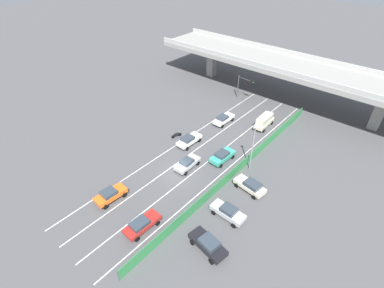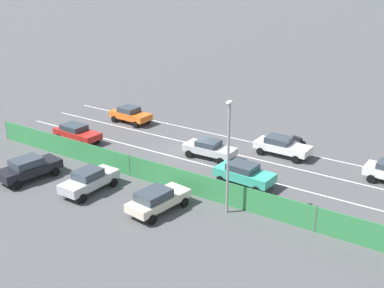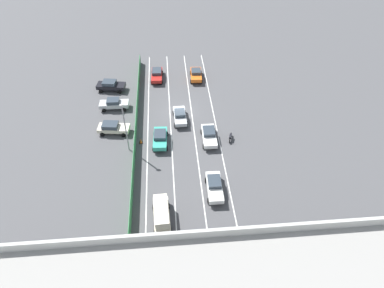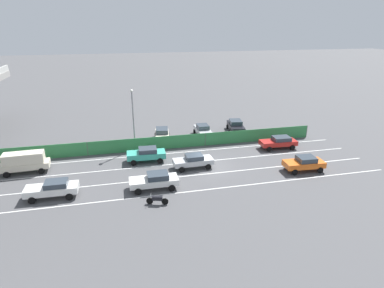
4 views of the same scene
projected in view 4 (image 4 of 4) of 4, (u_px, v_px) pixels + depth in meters
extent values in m
plane|color=#4C4C4F|center=(209.00, 167.00, 36.13)|extent=(300.00, 300.00, 0.00)
cube|color=silver|center=(163.00, 195.00, 30.30)|extent=(0.14, 47.81, 0.01)
cube|color=silver|center=(158.00, 179.00, 33.34)|extent=(0.14, 47.81, 0.01)
cube|color=silver|center=(154.00, 166.00, 36.37)|extent=(0.14, 47.81, 0.01)
cube|color=silver|center=(150.00, 155.00, 39.41)|extent=(0.14, 47.81, 0.01)
cube|color=#338447|center=(149.00, 144.00, 40.60)|extent=(0.06, 43.81, 1.69)
cylinder|color=#4C514C|center=(307.00, 131.00, 45.32)|extent=(0.10, 0.10, 1.69)
cylinder|color=#4C514C|center=(205.00, 139.00, 42.17)|extent=(0.10, 0.10, 1.69)
cylinder|color=#4C514C|center=(87.00, 149.00, 39.02)|extent=(0.10, 0.10, 1.69)
cube|color=teal|center=(146.00, 155.00, 37.35)|extent=(2.04, 4.44, 0.66)
cube|color=#333D47|center=(148.00, 150.00, 37.18)|extent=(1.70, 2.10, 0.48)
cylinder|color=black|center=(134.00, 163.00, 36.43)|extent=(0.25, 0.65, 0.64)
cylinder|color=black|center=(133.00, 157.00, 38.11)|extent=(0.25, 0.65, 0.64)
cylinder|color=black|center=(160.00, 161.00, 36.93)|extent=(0.25, 0.65, 0.64)
cylinder|color=black|center=(159.00, 155.00, 38.61)|extent=(0.25, 0.65, 0.64)
cube|color=orange|center=(304.00, 164.00, 35.01)|extent=(2.06, 4.33, 0.61)
cube|color=#333D47|center=(306.00, 159.00, 34.85)|extent=(1.71, 1.92, 0.50)
cylinder|color=black|center=(295.00, 172.00, 34.08)|extent=(0.25, 0.65, 0.64)
cylinder|color=black|center=(287.00, 165.00, 35.77)|extent=(0.25, 0.65, 0.64)
cylinder|color=black|center=(320.00, 170.00, 34.56)|extent=(0.25, 0.65, 0.64)
cylinder|color=black|center=(311.00, 163.00, 36.25)|extent=(0.25, 0.65, 0.64)
cube|color=#B7BABC|center=(193.00, 161.00, 35.69)|extent=(1.87, 4.39, 0.56)
cube|color=#333D47|center=(194.00, 157.00, 35.54)|extent=(1.58, 1.86, 0.48)
cylinder|color=black|center=(182.00, 170.00, 34.70)|extent=(0.24, 0.65, 0.64)
cylinder|color=black|center=(178.00, 163.00, 36.27)|extent=(0.24, 0.65, 0.64)
cylinder|color=black|center=(208.00, 167.00, 35.41)|extent=(0.24, 0.65, 0.64)
cylinder|color=black|center=(204.00, 161.00, 36.99)|extent=(0.24, 0.65, 0.64)
cube|color=beige|center=(25.00, 165.00, 34.57)|extent=(1.94, 4.95, 0.64)
cube|color=beige|center=(23.00, 158.00, 34.27)|extent=(1.69, 4.06, 1.10)
cylinder|color=black|center=(7.00, 175.00, 33.54)|extent=(0.25, 0.65, 0.64)
cylinder|color=black|center=(10.00, 168.00, 35.09)|extent=(0.25, 0.65, 0.64)
cylinder|color=black|center=(41.00, 171.00, 34.39)|extent=(0.25, 0.65, 0.64)
cylinder|color=black|center=(44.00, 165.00, 35.94)|extent=(0.25, 0.65, 0.64)
cube|color=white|center=(52.00, 189.00, 29.62)|extent=(1.83, 4.63, 0.62)
cube|color=#333D47|center=(56.00, 184.00, 29.51)|extent=(1.57, 2.01, 0.46)
cylinder|color=black|center=(32.00, 201.00, 28.67)|extent=(0.23, 0.64, 0.64)
cylinder|color=black|center=(36.00, 191.00, 30.27)|extent=(0.23, 0.64, 0.64)
cylinder|color=black|center=(69.00, 197.00, 29.29)|extent=(0.23, 0.64, 0.64)
cylinder|color=black|center=(72.00, 188.00, 30.89)|extent=(0.23, 0.64, 0.64)
cube|color=silver|center=(154.00, 181.00, 31.20)|extent=(1.87, 4.64, 0.58)
cube|color=#333D47|center=(158.00, 176.00, 31.09)|extent=(1.62, 1.99, 0.50)
cylinder|color=black|center=(138.00, 192.00, 30.19)|extent=(0.23, 0.64, 0.64)
cylinder|color=black|center=(137.00, 183.00, 31.86)|extent=(0.23, 0.64, 0.64)
cylinder|color=black|center=(172.00, 188.00, 30.85)|extent=(0.23, 0.64, 0.64)
cylinder|color=black|center=(169.00, 180.00, 32.52)|extent=(0.23, 0.64, 0.64)
cube|color=red|center=(278.00, 143.00, 41.29)|extent=(1.99, 4.65, 0.57)
cube|color=#333D47|center=(281.00, 138.00, 41.18)|extent=(1.67, 2.19, 0.48)
cylinder|color=black|center=(269.00, 149.00, 40.35)|extent=(0.25, 0.65, 0.64)
cylinder|color=black|center=(264.00, 144.00, 42.00)|extent=(0.25, 0.65, 0.64)
cylinder|color=black|center=(293.00, 147.00, 40.90)|extent=(0.25, 0.65, 0.64)
cylinder|color=black|center=(286.00, 143.00, 42.54)|extent=(0.25, 0.65, 0.64)
cylinder|color=black|center=(150.00, 201.00, 28.65)|extent=(0.27, 0.60, 0.60)
cylinder|color=black|center=(165.00, 201.00, 28.56)|extent=(0.27, 0.60, 0.60)
cube|color=black|center=(157.00, 198.00, 28.51)|extent=(0.54, 0.96, 0.36)
cylinder|color=#B2B2B2|center=(151.00, 195.00, 28.43)|extent=(0.58, 0.21, 0.03)
cube|color=black|center=(236.00, 126.00, 47.59)|extent=(4.85, 2.53, 0.65)
cube|color=#333D47|center=(236.00, 122.00, 47.57)|extent=(2.34, 1.93, 0.56)
cylinder|color=black|center=(244.00, 133.00, 46.36)|extent=(0.67, 0.31, 0.64)
cylinder|color=black|center=(231.00, 133.00, 46.22)|extent=(0.67, 0.31, 0.64)
cylinder|color=black|center=(239.00, 126.00, 49.30)|extent=(0.67, 0.31, 0.64)
cylinder|color=black|center=(227.00, 127.00, 49.16)|extent=(0.67, 0.31, 0.64)
cube|color=#B2B5B7|center=(203.00, 131.00, 45.60)|extent=(4.49, 1.78, 0.64)
cube|color=#333D47|center=(203.00, 127.00, 45.48)|extent=(1.86, 1.53, 0.56)
cylinder|color=black|center=(212.00, 137.00, 44.55)|extent=(0.64, 0.23, 0.64)
cylinder|color=black|center=(199.00, 138.00, 44.20)|extent=(0.64, 0.23, 0.64)
cylinder|color=black|center=(206.00, 131.00, 47.33)|extent=(0.64, 0.23, 0.64)
cylinder|color=black|center=(194.00, 131.00, 46.98)|extent=(0.64, 0.23, 0.64)
cube|color=beige|center=(162.00, 135.00, 43.97)|extent=(4.63, 2.34, 0.55)
cube|color=#333D47|center=(162.00, 130.00, 44.18)|extent=(2.34, 1.84, 0.57)
cylinder|color=black|center=(169.00, 142.00, 42.81)|extent=(0.66, 0.30, 0.64)
cylinder|color=black|center=(156.00, 142.00, 42.63)|extent=(0.66, 0.30, 0.64)
cylinder|color=black|center=(168.00, 135.00, 45.62)|extent=(0.66, 0.30, 0.64)
cylinder|color=black|center=(156.00, 135.00, 45.44)|extent=(0.66, 0.30, 0.64)
cylinder|color=gray|center=(133.00, 121.00, 40.05)|extent=(0.16, 0.16, 7.25)
ellipsoid|color=silver|center=(131.00, 91.00, 38.73)|extent=(0.60, 0.36, 0.28)
cone|color=orange|center=(146.00, 150.00, 40.03)|extent=(0.36, 0.36, 0.73)
cube|color=black|center=(147.00, 152.00, 40.15)|extent=(0.47, 0.47, 0.03)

